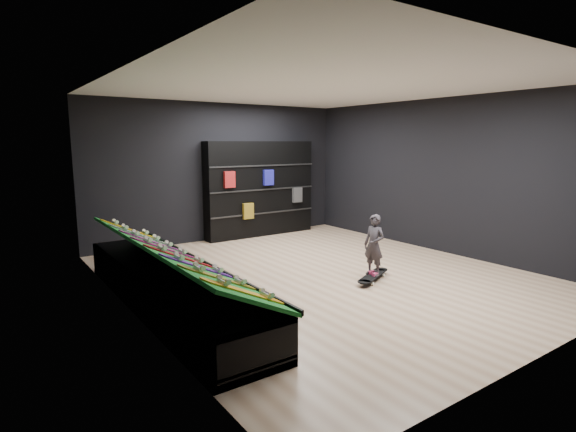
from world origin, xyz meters
TOP-DOWN VIEW (x-y plane):
  - floor at (0.00, 0.00)m, footprint 6.00×7.00m
  - ceiling at (0.00, 0.00)m, footprint 6.00×7.00m
  - wall_back at (0.00, 3.50)m, footprint 6.00×0.02m
  - wall_front at (0.00, -3.50)m, footprint 6.00×0.02m
  - wall_left at (-3.00, 0.00)m, footprint 0.02×7.00m
  - wall_right at (3.00, 0.00)m, footprint 0.02×7.00m
  - display_rack at (-2.55, 0.00)m, footprint 0.90×4.50m
  - turf_ramp at (-2.50, 0.00)m, footprint 0.92×4.50m
  - back_shelving at (0.90, 3.32)m, footprint 2.72×0.32m
  - floor_skateboard at (0.51, -0.70)m, footprint 0.98×0.61m
  - child at (0.51, -0.70)m, footprint 0.18×0.24m
  - display_board_0 at (-2.49, -1.90)m, footprint 0.93×0.22m
  - display_board_1 at (-2.49, -1.36)m, footprint 0.93×0.22m
  - display_board_2 at (-2.49, -0.81)m, footprint 0.93×0.22m
  - display_board_3 at (-2.49, -0.27)m, footprint 0.93×0.22m
  - display_board_4 at (-2.49, 0.27)m, footprint 0.93×0.22m
  - display_board_5 at (-2.49, 0.81)m, footprint 0.93×0.22m
  - display_board_6 at (-2.49, 1.36)m, footprint 0.93×0.22m
  - display_board_7 at (-2.49, 1.90)m, footprint 0.93×0.22m

SIDE VIEW (x-z plane):
  - floor at x=0.00m, z-range -0.01..0.01m
  - floor_skateboard at x=0.51m, z-range 0.00..0.09m
  - display_rack at x=-2.55m, z-range 0.00..0.50m
  - child at x=0.51m, z-range 0.09..0.67m
  - turf_ramp at x=-2.50m, z-range 0.48..0.94m
  - display_board_0 at x=-2.49m, z-range 0.49..0.99m
  - display_board_1 at x=-2.49m, z-range 0.49..0.99m
  - display_board_2 at x=-2.49m, z-range 0.49..0.99m
  - display_board_3 at x=-2.49m, z-range 0.49..0.99m
  - display_board_4 at x=-2.49m, z-range 0.49..0.99m
  - display_board_5 at x=-2.49m, z-range 0.49..0.99m
  - display_board_6 at x=-2.49m, z-range 0.49..0.99m
  - display_board_7 at x=-2.49m, z-range 0.49..0.99m
  - back_shelving at x=0.90m, z-range 0.00..2.17m
  - wall_back at x=0.00m, z-range 0.00..3.00m
  - wall_front at x=0.00m, z-range 0.00..3.00m
  - wall_left at x=-3.00m, z-range 0.00..3.00m
  - wall_right at x=3.00m, z-range 0.00..3.00m
  - ceiling at x=0.00m, z-range 3.00..3.00m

